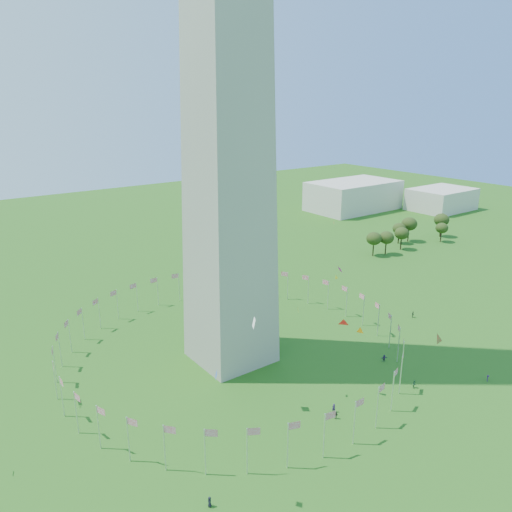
# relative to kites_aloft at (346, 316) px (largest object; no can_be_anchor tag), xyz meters

# --- Properties ---
(ground) EXTENTS (600.00, 600.00, 0.00)m
(ground) POSITION_rel_kites_aloft_xyz_m (-8.92, -21.72, -18.81)
(ground) COLOR #1E5213
(ground) RESTS_ON ground
(flag_ring) EXTENTS (80.24, 80.24, 9.00)m
(flag_ring) POSITION_rel_kites_aloft_xyz_m (-8.92, 28.28, -14.31)
(flag_ring) COLOR silver
(flag_ring) RESTS_ON ground
(gov_building_east_a) EXTENTS (50.00, 30.00, 16.00)m
(gov_building_east_a) POSITION_rel_kites_aloft_xyz_m (141.08, 128.28, -10.81)
(gov_building_east_a) COLOR beige
(gov_building_east_a) RESTS_ON ground
(gov_building_east_b) EXTENTS (35.00, 25.00, 12.00)m
(gov_building_east_b) POSITION_rel_kites_aloft_xyz_m (181.08, 98.28, -12.81)
(gov_building_east_b) COLOR beige
(gov_building_east_b) RESTS_ON ground
(crowd) EXTENTS (99.20, 75.98, 2.05)m
(crowd) POSITION_rel_kites_aloft_xyz_m (3.96, -23.17, -17.94)
(crowd) COLOR #242424
(crowd) RESTS_ON ground
(kites_aloft) EXTENTS (111.49, 70.70, 39.88)m
(kites_aloft) POSITION_rel_kites_aloft_xyz_m (0.00, 0.00, 0.00)
(kites_aloft) COLOR red
(kites_aloft) RESTS_ON ground
(tree_line_east) EXTENTS (53.60, 15.16, 10.64)m
(tree_line_east) POSITION_rel_kites_aloft_xyz_m (106.32, 63.81, -13.95)
(tree_line_east) COLOR #324918
(tree_line_east) RESTS_ON ground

